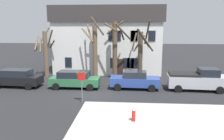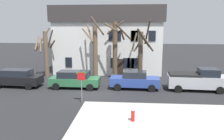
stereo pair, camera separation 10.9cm
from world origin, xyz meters
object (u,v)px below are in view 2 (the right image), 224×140
pickup_truck_silver (198,80)px  bicycle_leaning (72,77)px  car_black_wagon (17,78)px  street_sign_pole (81,81)px  tree_bare_far (116,48)px  car_blue_sedan (135,80)px  car_green_wagon (75,79)px  building_main (109,39)px  tree_bare_end (141,52)px  tree_bare_near (46,52)px  tree_bare_mid (95,49)px  fire_hydrant (133,115)px

pickup_truck_silver → bicycle_leaning: (-12.66, 2.90, -0.65)m
car_black_wagon → street_sign_pole: bearing=-30.3°
tree_bare_far → car_blue_sedan: tree_bare_far is taller
pickup_truck_silver → car_green_wagon: bearing=-179.5°
car_blue_sedan → street_sign_pole: 6.15m
car_green_wagon → street_sign_pole: (1.59, -4.27, 0.86)m
bicycle_leaning → pickup_truck_silver: bearing=-12.9°
street_sign_pole → car_blue_sedan: bearing=46.5°
tree_bare_far → street_sign_pole: bearing=-103.8°
building_main → tree_bare_end: size_ratio=2.09×
tree_bare_near → pickup_truck_silver: (16.14, -4.72, -1.96)m
building_main → pickup_truck_silver: 13.93m
building_main → tree_bare_mid: bearing=-102.3°
tree_bare_near → street_sign_pole: 11.04m
car_green_wagon → tree_bare_far: bearing=49.0°
tree_bare_end → pickup_truck_silver: 6.67m
tree_bare_near → fire_hydrant: 16.31m
fire_hydrant → tree_bare_far: bearing=98.8°
fire_hydrant → car_green_wagon: bearing=125.5°
bicycle_leaning → tree_bare_far: bearing=14.4°
pickup_truck_silver → fire_hydrant: 9.93m
car_blue_sedan → car_green_wagon: bearing=-178.6°
tree_bare_end → street_sign_pole: 9.54m
building_main → street_sign_pole: 14.63m
tree_bare_end → bicycle_leaning: tree_bare_end is taller
bicycle_leaning → building_main: bearing=63.6°
fire_hydrant → street_sign_pole: street_sign_pole is taller
tree_bare_near → tree_bare_mid: (5.83, -0.15, 0.31)m
building_main → car_black_wagon: bearing=-129.1°
building_main → tree_bare_far: (1.22, -5.90, -0.68)m
building_main → tree_bare_near: (-7.01, -5.30, -1.25)m
pickup_truck_silver → tree_bare_near: bearing=163.7°
tree_bare_mid → building_main: bearing=77.7°
pickup_truck_silver → bicycle_leaning: pickup_truck_silver is taller
building_main → car_blue_sedan: size_ratio=2.93×
tree_bare_far → bicycle_leaning: 5.85m
tree_bare_near → tree_bare_far: (8.23, -0.60, 0.57)m
tree_bare_near → street_sign_pole: tree_bare_near is taller
tree_bare_near → bicycle_leaning: tree_bare_near is taller
tree_bare_near → bicycle_leaning: (3.48, -1.82, -2.61)m
car_blue_sedan → building_main: bearing=108.4°
street_sign_pole → tree_bare_end: bearing=59.0°
fire_hydrant → pickup_truck_silver: bearing=52.4°
tree_bare_end → bicycle_leaning: 8.06m
tree_bare_near → fire_hydrant: bearing=-51.3°
car_blue_sedan → fire_hydrant: car_blue_sedan is taller
building_main → street_sign_pole: bearing=-93.5°
building_main → car_black_wagon: size_ratio=2.87×
car_blue_sedan → bicycle_leaning: (-6.86, 2.86, -0.49)m
pickup_truck_silver → building_main: bearing=132.3°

